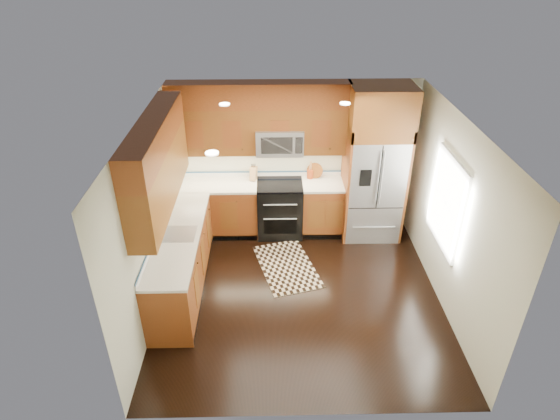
{
  "coord_description": "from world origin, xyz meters",
  "views": [
    {
      "loc": [
        -0.4,
        -5.24,
        4.53
      ],
      "look_at": [
        -0.27,
        0.6,
        1.07
      ],
      "focal_mm": 30.0,
      "sensor_mm": 36.0,
      "label": 1
    }
  ],
  "objects_px": {
    "knife_block": "(253,173)",
    "utensil_crock": "(310,172)",
    "range": "(280,209)",
    "refrigerator": "(375,165)",
    "rug": "(287,266)"
  },
  "relations": [
    {
      "from": "range",
      "to": "rug",
      "type": "bearing_deg",
      "value": -84.93
    },
    {
      "from": "range",
      "to": "utensil_crock",
      "type": "distance_m",
      "value": 0.81
    },
    {
      "from": "range",
      "to": "refrigerator",
      "type": "distance_m",
      "value": 1.76
    },
    {
      "from": "rug",
      "to": "utensil_crock",
      "type": "height_order",
      "value": "utensil_crock"
    },
    {
      "from": "rug",
      "to": "utensil_crock",
      "type": "relative_size",
      "value": 4.34
    },
    {
      "from": "rug",
      "to": "utensil_crock",
      "type": "distance_m",
      "value": 1.66
    },
    {
      "from": "knife_block",
      "to": "utensil_crock",
      "type": "distance_m",
      "value": 0.96
    },
    {
      "from": "rug",
      "to": "utensil_crock",
      "type": "bearing_deg",
      "value": 55.24
    },
    {
      "from": "knife_block",
      "to": "range",
      "type": "bearing_deg",
      "value": -23.32
    },
    {
      "from": "refrigerator",
      "to": "knife_block",
      "type": "relative_size",
      "value": 9.0
    },
    {
      "from": "utensil_crock",
      "to": "refrigerator",
      "type": "bearing_deg",
      "value": -14.06
    },
    {
      "from": "rug",
      "to": "refrigerator",
      "type": "bearing_deg",
      "value": 18.08
    },
    {
      "from": "utensil_crock",
      "to": "range",
      "type": "bearing_deg",
      "value": -156.99
    },
    {
      "from": "range",
      "to": "knife_block",
      "type": "distance_m",
      "value": 0.76
    },
    {
      "from": "range",
      "to": "rug",
      "type": "distance_m",
      "value": 1.11
    }
  ]
}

